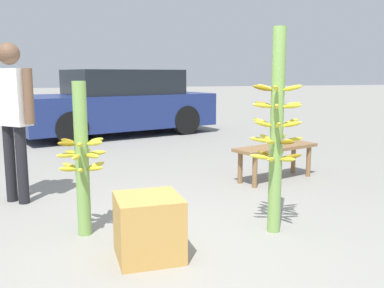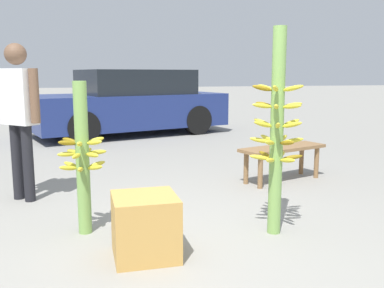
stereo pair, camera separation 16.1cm
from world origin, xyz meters
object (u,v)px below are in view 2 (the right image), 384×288
(vendor_person, at_px, (19,108))
(parked_car, at_px, (130,103))
(banana_stalk_left, at_px, (82,158))
(banana_stalk_center, at_px, (277,131))
(market_bench, at_px, (283,152))
(produce_crate, at_px, (145,226))

(vendor_person, xyz_separation_m, parked_car, (1.68, 4.79, -0.30))
(banana_stalk_left, distance_m, vendor_person, 1.35)
(banana_stalk_left, relative_size, banana_stalk_center, 0.75)
(market_bench, bearing_deg, banana_stalk_left, -171.78)
(banana_stalk_center, relative_size, produce_crate, 3.70)
(banana_stalk_left, height_order, vendor_person, vendor_person)
(produce_crate, bearing_deg, banana_stalk_center, 10.20)
(banana_stalk_center, height_order, parked_car, banana_stalk_center)
(parked_car, bearing_deg, market_bench, 179.49)
(vendor_person, height_order, market_bench, vendor_person)
(market_bench, distance_m, parked_car, 4.93)
(banana_stalk_center, bearing_deg, produce_crate, -169.80)
(banana_stalk_center, distance_m, produce_crate, 1.31)
(vendor_person, relative_size, market_bench, 1.34)
(banana_stalk_left, xyz_separation_m, market_bench, (2.43, 1.22, -0.29))
(parked_car, relative_size, produce_crate, 9.71)
(market_bench, bearing_deg, produce_crate, -156.13)
(banana_stalk_center, relative_size, parked_car, 0.38)
(banana_stalk_center, bearing_deg, market_bench, 61.67)
(produce_crate, bearing_deg, vendor_person, 120.89)
(market_bench, height_order, parked_car, parked_car)
(parked_car, bearing_deg, banana_stalk_center, 167.79)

